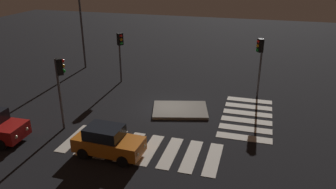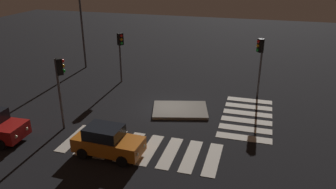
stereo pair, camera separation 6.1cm
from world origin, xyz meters
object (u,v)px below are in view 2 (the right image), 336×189
traffic_island (180,110)px  traffic_light_north (260,54)px  traffic_light_south (60,76)px  traffic_light_west (120,45)px  car_orange (108,141)px  street_lamp (80,7)px

traffic_island → traffic_light_north: 7.14m
traffic_light_south → traffic_light_west: bearing=48.4°
traffic_island → traffic_light_south: size_ratio=0.96×
traffic_island → traffic_light_west: traffic_light_west is taller
car_orange → traffic_light_west: bearing=112.1°
traffic_light_south → traffic_island: bearing=-6.5°
traffic_light_west → street_lamp: (-5.03, 2.88, 2.54)m
traffic_island → traffic_light_north: (4.85, 4.10, 3.26)m
traffic_light_north → traffic_light_south: size_ratio=1.00×
street_lamp → traffic_island: bearing=-32.8°
street_lamp → traffic_light_south: bearing=-66.4°
car_orange → traffic_light_south: size_ratio=0.85×
traffic_light_north → street_lamp: bearing=-44.2°
traffic_light_west → traffic_light_south: traffic_light_south is taller
traffic_light_north → street_lamp: (-16.00, 3.09, 2.34)m
traffic_light_west → car_orange: bearing=-32.6°
car_orange → street_lamp: (-8.82, 13.52, 4.90)m
car_orange → traffic_island: bearing=72.3°
traffic_island → traffic_light_south: traffic_light_south is taller
traffic_light_south → street_lamp: street_lamp is taller
traffic_light_north → traffic_light_south: bearing=4.1°
car_orange → traffic_light_west: size_ratio=0.90×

